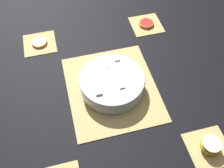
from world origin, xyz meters
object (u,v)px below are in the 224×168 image
at_px(grapefruit_slice, 146,23).
at_px(fruit_salad_bowl, 112,82).
at_px(apple_half, 211,145).
at_px(orange_slice_whole, 39,42).

bearing_deg(grapefruit_slice, fruit_salad_bowl, -38.03).
distance_m(fruit_salad_bowl, grapefruit_slice, 0.45).
height_order(apple_half, orange_slice_whole, apple_half).
relative_size(fruit_salad_bowl, grapefruit_slice, 3.51).
xyz_separation_m(fruit_salad_bowl, apple_half, (0.36, 0.28, -0.02)).
bearing_deg(orange_slice_whole, fruit_salad_bowl, 38.14).
bearing_deg(fruit_salad_bowl, apple_half, 38.08).
bearing_deg(orange_slice_whole, grapefruit_slice, 90.00).
xyz_separation_m(fruit_salad_bowl, orange_slice_whole, (-0.36, -0.28, -0.03)).
relative_size(orange_slice_whole, grapefruit_slice, 0.97).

